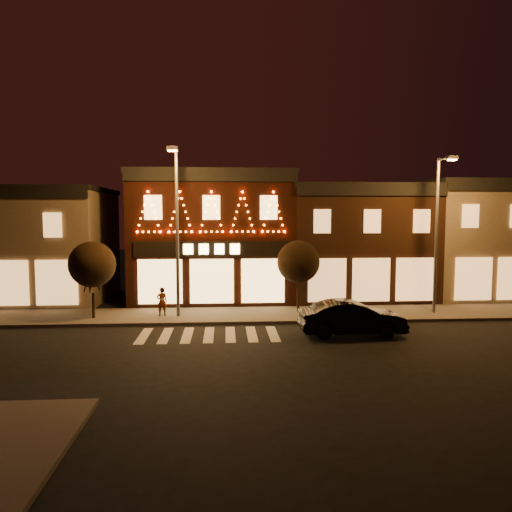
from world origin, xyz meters
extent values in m
plane|color=black|center=(0.00, 0.00, 0.00)|extent=(120.00, 120.00, 0.00)
cube|color=#47423D|center=(2.00, 8.00, 0.07)|extent=(44.00, 4.00, 0.15)
cube|color=brown|center=(-13.00, 14.00, 3.50)|extent=(12.00, 8.00, 7.00)
cube|color=black|center=(-13.00, 14.00, 7.15)|extent=(12.20, 8.20, 0.30)
cube|color=black|center=(0.00, 14.00, 4.00)|extent=(10.00, 8.00, 8.00)
cube|color=black|center=(0.00, 14.00, 8.15)|extent=(10.20, 8.20, 0.30)
cube|color=black|center=(0.00, 9.95, 7.75)|extent=(10.00, 0.25, 0.50)
cube|color=black|center=(0.00, 9.90, 3.60)|extent=(9.00, 0.15, 0.90)
cube|color=#FFD87F|center=(0.00, 9.80, 3.60)|extent=(3.40, 0.08, 0.60)
cube|color=#371E13|center=(9.50, 14.00, 3.60)|extent=(9.00, 8.00, 7.20)
cube|color=black|center=(9.50, 14.00, 7.35)|extent=(9.20, 8.20, 0.30)
cube|color=black|center=(9.50, 9.95, 6.95)|extent=(9.00, 0.25, 0.50)
cube|color=brown|center=(18.50, 14.00, 3.75)|extent=(9.00, 8.00, 7.50)
cube|color=black|center=(18.50, 14.00, 7.65)|extent=(9.20, 8.20, 0.30)
cylinder|color=#59595E|center=(-1.75, 7.62, 4.57)|extent=(0.18, 0.18, 8.83)
cylinder|color=#59595E|center=(-1.76, 6.74, 8.87)|extent=(0.12, 1.77, 0.11)
cube|color=#59595E|center=(-1.76, 5.86, 8.82)|extent=(0.55, 0.31, 0.20)
cube|color=orange|center=(-1.76, 5.86, 8.70)|extent=(0.42, 0.22, 0.06)
cylinder|color=#59595E|center=(12.39, 7.65, 4.40)|extent=(0.17, 0.17, 8.49)
cylinder|color=#59595E|center=(12.36, 6.81, 8.54)|extent=(0.17, 1.70, 0.11)
cube|color=#59595E|center=(12.33, 5.96, 8.48)|extent=(0.54, 0.32, 0.19)
cube|color=orange|center=(12.33, 5.96, 8.37)|extent=(0.41, 0.23, 0.05)
cylinder|color=black|center=(-6.18, 7.44, 0.81)|extent=(0.15, 0.15, 1.33)
sphere|color=black|center=(-6.18, 7.44, 2.99)|extent=(2.42, 2.42, 2.42)
cylinder|color=black|center=(4.88, 8.49, 0.80)|extent=(0.14, 0.14, 1.31)
sphere|color=black|center=(4.88, 8.49, 2.96)|extent=(2.39, 2.39, 2.39)
imported|color=black|center=(6.64, 3.53, 0.80)|extent=(4.92, 1.81, 1.61)
imported|color=gray|center=(-2.64, 7.76, 0.92)|extent=(0.64, 0.50, 1.54)
camera|label=1|loc=(0.75, -18.19, 5.60)|focal=33.89mm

